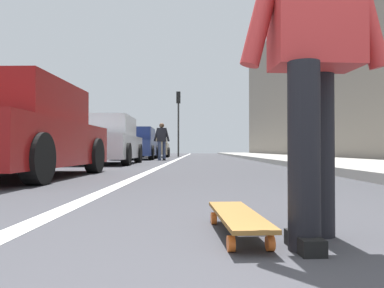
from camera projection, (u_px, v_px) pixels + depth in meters
The scene contains 12 objects.
ground_plane at pixel (210, 165), 10.87m from camera, with size 80.00×80.00×0.00m, color #38383D.
lane_stripe_white at pixel (181, 158), 20.89m from camera, with size 52.00×0.16×0.01m, color silver.
sidewalk_curb at pixel (276, 157), 18.81m from camera, with size 52.00×3.20×0.15m, color #9E9B93.
building_facade at pixel (303, 77), 22.84m from camera, with size 40.00×1.20×9.80m, color slate.
skateboard at pixel (238, 217), 1.91m from camera, with size 0.85×0.27×0.11m.
skater_person at pixel (314, 43), 1.77m from camera, with size 0.48×0.72×1.64m.
parked_car_near at pixel (16, 132), 5.90m from camera, with size 4.02×1.98×1.49m.
parked_car_mid at pixel (105, 141), 11.78m from camera, with size 4.13×2.05×1.48m.
parked_car_far at pixel (136, 144), 17.89m from camera, with size 4.45×1.98×1.48m.
parked_car_end at pixel (154, 146), 23.71m from camera, with size 4.16×2.07×1.47m.
traffic_light at pixel (178, 112), 26.10m from camera, with size 0.33×0.28×4.49m.
pedestrian_distant at pixel (162, 139), 16.23m from camera, with size 0.45×0.70×1.61m.
Camera 1 is at (-0.89, 0.33, 0.43)m, focal length 35.25 mm.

